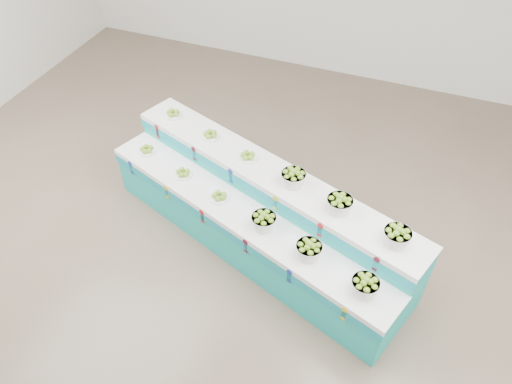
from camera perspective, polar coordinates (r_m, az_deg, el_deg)
ground at (r=6.09m, az=-3.73°, el=-8.92°), size 10.00×10.00×0.00m
display_stand at (r=5.98m, az=0.00°, el=-2.47°), size 4.24×2.40×1.02m
plate_lower_left at (r=6.63m, az=-12.57°, el=4.88°), size 0.29×0.29×0.09m
plate_lower_mid at (r=6.20m, az=-8.46°, el=2.25°), size 0.29×0.29×0.09m
plate_lower_right at (r=5.84m, az=-4.26°, el=-0.46°), size 0.29×0.29×0.09m
basket_lower_left at (r=5.47m, az=0.91°, el=-3.37°), size 0.36×0.36×0.21m
basket_lower_mid at (r=5.23m, az=6.15°, el=-6.68°), size 0.36×0.36×0.21m
basket_lower_right at (r=5.05m, az=12.54°, el=-10.56°), size 0.36×0.36×0.21m
plate_upper_left at (r=6.69m, az=-9.61°, el=9.01°), size 0.29×0.29×0.09m
plate_upper_mid at (r=6.26m, az=-5.32°, el=6.67°), size 0.29×0.29×0.09m
plate_upper_right at (r=5.91m, az=-0.97°, el=4.24°), size 0.29×0.29×0.09m
basket_upper_left at (r=5.54m, az=4.36°, el=1.67°), size 0.36×0.36×0.21m
basket_upper_mid at (r=5.31m, az=9.68°, el=-1.35°), size 0.36×0.36×0.21m
basket_upper_right at (r=5.13m, az=16.05°, el=-4.94°), size 0.36×0.36×0.21m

